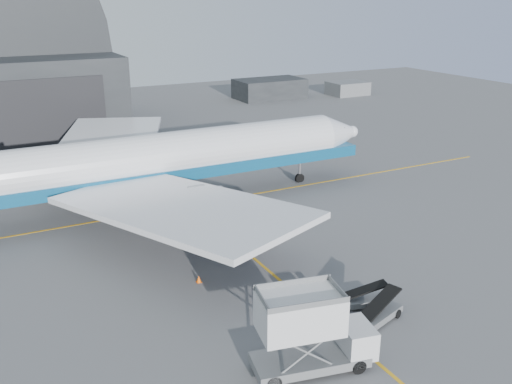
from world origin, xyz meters
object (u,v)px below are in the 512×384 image
catering_truck (309,332)px  airliner (156,160)px  pushback_tug (248,230)px  belt_loader_b (355,300)px  belt_loader_a (374,316)px

catering_truck → airliner: bearing=99.6°
pushback_tug → catering_truck: bearing=-116.7°
catering_truck → pushback_tug: size_ratio=1.88×
belt_loader_b → belt_loader_a: bearing=-79.1°
catering_truck → belt_loader_b: (6.62, 4.40, -1.96)m
catering_truck → pushback_tug: 19.49m
pushback_tug → belt_loader_a: 16.57m
pushback_tug → belt_loader_a: (0.95, -16.54, -0.07)m
pushback_tug → belt_loader_b: belt_loader_b is taller
belt_loader_a → belt_loader_b: size_ratio=1.08×
airliner → pushback_tug: size_ratio=12.52×
catering_truck → belt_loader_b: size_ratio=1.64×
pushback_tug → belt_loader_a: size_ratio=0.81×
airliner → belt_loader_b: size_ratio=10.93×
catering_truck → belt_loader_b: 8.19m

